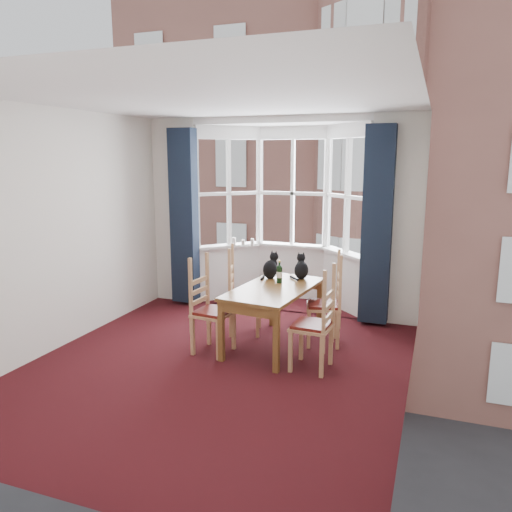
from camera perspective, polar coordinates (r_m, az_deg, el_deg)
The scene contains 23 objects.
floor at distance 5.52m, azimuth -4.88°, elevation -12.73°, with size 4.50×4.50×0.00m, color black.
ceiling at distance 5.07m, azimuth -5.43°, elevation 17.54°, with size 4.50×4.50×0.00m, color white.
wall_left at distance 6.23m, azimuth -22.06°, elevation 2.68°, with size 4.50×4.50×0.00m, color silver.
wall_right at distance 4.64m, azimuth 17.83°, elevation 0.25°, with size 4.50×4.50×0.00m, color silver.
wall_near at distance 3.27m, azimuth -22.19°, elevation -4.57°, with size 4.00×4.00×0.00m, color silver.
wall_back_pier_left at distance 7.85m, azimuth -9.08°, elevation 5.00°, with size 0.70×0.12×2.80m, color silver.
wall_back_pier_right at distance 6.88m, azimuth 15.76°, elevation 3.84°, with size 0.70×0.12×2.80m, color silver.
bay_window at distance 7.67m, azimuth 3.66°, elevation 4.98°, with size 2.76×0.94×2.80m.
curtain_left at distance 7.58m, azimuth -8.21°, elevation 4.43°, with size 0.38×0.22×2.60m, color black.
curtain_right at distance 6.73m, azimuth 13.66°, elevation 3.35°, with size 0.38×0.22×2.60m, color black.
dining_table at distance 5.91m, azimuth 2.10°, elevation -4.39°, with size 0.93×1.52×0.73m.
chair_left_near at distance 5.85m, azimuth -5.70°, elevation -6.40°, with size 0.44×0.46×0.92m.
chair_left_far at distance 6.43m, azimuth -2.05°, elevation -4.70°, with size 0.50×0.52×0.92m.
chair_right_near at distance 5.36m, azimuth 7.31°, elevation -8.12°, with size 0.42×0.44×0.92m.
chair_right_far at distance 6.11m, azimuth 8.57°, elevation -5.70°, with size 0.49×0.51×0.92m.
cat_left at distance 6.29m, azimuth 1.70°, elevation -1.35°, with size 0.24×0.29×0.35m.
cat_right at distance 6.29m, azimuth 5.20°, elevation -1.46°, with size 0.24×0.28×0.34m.
wine_bottle at distance 6.06m, azimuth 2.70°, elevation -1.97°, with size 0.07×0.07×0.27m.
candle_tall at distance 7.87m, azimuth -2.54°, elevation 1.69°, with size 0.06×0.06×0.12m, color white.
candle_short at distance 7.85m, azimuth -1.48°, elevation 1.54°, with size 0.06×0.06×0.09m, color white.
candle_extra at distance 7.81m, azimuth -0.43°, elevation 1.61°, with size 0.05×0.05×0.11m, color white.
street at distance 37.78m, azimuth 16.34°, elevation -1.72°, with size 80.00×80.00×0.00m, color #333335.
tenement_building at distance 18.70m, azimuth 13.65°, elevation 9.05°, with size 18.40×7.80×15.20m.
Camera 1 is at (2.16, -4.56, 2.25)m, focal length 35.00 mm.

